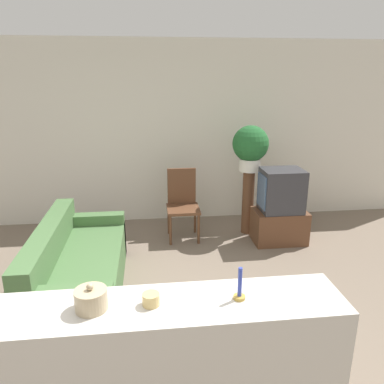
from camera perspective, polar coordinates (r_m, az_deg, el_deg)
name	(u,v)px	position (r m, az deg, el deg)	size (l,w,h in m)	color
wall_back	(147,134)	(5.69, -6.86, 8.77)	(9.00, 0.06, 2.70)	silver
couch	(78,269)	(4.11, -16.99, -11.20)	(0.80, 1.84, 0.75)	#476B3D
tv_stand	(279,226)	(5.26, 13.11, -5.06)	(0.70, 0.45, 0.45)	brown
television	(281,190)	(5.09, 13.43, 0.24)	(0.55, 0.43, 0.57)	#333338
wooden_chair	(182,201)	(5.19, -1.46, -1.41)	(0.44, 0.44, 0.96)	brown
plant_stand	(248,202)	(5.39, 8.50, -1.53)	(0.16, 0.16, 0.92)	brown
potted_plant	(250,146)	(5.19, 8.90, 6.95)	(0.50, 0.50, 0.63)	white
foreground_counter	(155,373)	(2.51, -5.70, -25.79)	(2.23, 0.44, 0.96)	beige
decorative_bowl	(91,299)	(2.21, -15.13, -15.51)	(0.18, 0.18, 0.16)	tan
candle_jar	(151,299)	(2.19, -6.27, -15.95)	(0.10, 0.10, 0.07)	tan
candlestick	(240,289)	(2.23, 7.27, -14.51)	(0.07, 0.07, 0.20)	#B7933D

